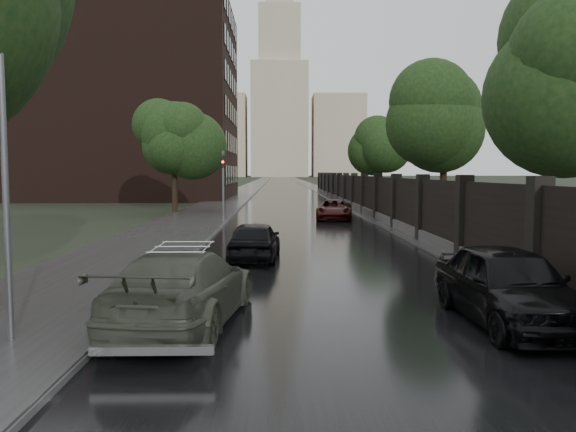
# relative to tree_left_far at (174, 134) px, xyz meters

# --- Properties ---
(ground) EXTENTS (800.00, 800.00, 0.00)m
(ground) POSITION_rel_tree_left_far_xyz_m (8.00, -30.00, -5.24)
(ground) COLOR black
(ground) RESTS_ON ground
(road) EXTENTS (8.00, 420.00, 0.02)m
(road) POSITION_rel_tree_left_far_xyz_m (8.00, 160.00, -5.23)
(road) COLOR black
(road) RESTS_ON ground
(sidewalk_left) EXTENTS (4.00, 420.00, 0.16)m
(sidewalk_left) POSITION_rel_tree_left_far_xyz_m (2.00, 160.00, -5.16)
(sidewalk_left) COLOR #2D2D2D
(sidewalk_left) RESTS_ON ground
(verge_right) EXTENTS (3.00, 420.00, 0.08)m
(verge_right) POSITION_rel_tree_left_far_xyz_m (13.50, 160.00, -5.20)
(verge_right) COLOR #2D2D2D
(verge_right) RESTS_ON ground
(fence_right) EXTENTS (0.45, 75.72, 2.70)m
(fence_right) POSITION_rel_tree_left_far_xyz_m (12.60, 2.01, -4.23)
(fence_right) COLOR #383533
(fence_right) RESTS_ON ground
(tree_left_far) EXTENTS (4.25, 4.25, 7.39)m
(tree_left_far) POSITION_rel_tree_left_far_xyz_m (0.00, 0.00, 0.00)
(tree_left_far) COLOR black
(tree_left_far) RESTS_ON ground
(tree_right_b) EXTENTS (4.08, 4.08, 7.01)m
(tree_right_b) POSITION_rel_tree_left_far_xyz_m (15.50, -8.00, -0.29)
(tree_right_b) COLOR black
(tree_right_b) RESTS_ON ground
(tree_right_c) EXTENTS (4.08, 4.08, 7.01)m
(tree_right_c) POSITION_rel_tree_left_far_xyz_m (15.50, 10.00, -0.29)
(tree_right_c) COLOR black
(tree_right_c) RESTS_ON ground
(lamp_post) EXTENTS (0.25, 0.12, 5.11)m
(lamp_post) POSITION_rel_tree_left_far_xyz_m (2.60, -28.50, -2.57)
(lamp_post) COLOR #59595E
(lamp_post) RESTS_ON ground
(traffic_light) EXTENTS (0.16, 0.32, 4.00)m
(traffic_light) POSITION_rel_tree_left_far_xyz_m (3.70, -5.01, -2.84)
(traffic_light) COLOR #59595E
(traffic_light) RESTS_ON ground
(brick_building) EXTENTS (24.00, 18.00, 20.00)m
(brick_building) POSITION_rel_tree_left_far_xyz_m (-10.00, 22.00, 4.76)
(brick_building) COLOR black
(brick_building) RESTS_ON ground
(stalinist_tower) EXTENTS (92.00, 30.00, 159.00)m
(stalinist_tower) POSITION_rel_tree_left_far_xyz_m (8.00, 270.00, 33.14)
(stalinist_tower) COLOR tan
(stalinist_tower) RESTS_ON ground
(volga_sedan) EXTENTS (2.52, 4.97, 1.38)m
(volga_sedan) POSITION_rel_tree_left_far_xyz_m (5.08, -27.10, -4.55)
(volga_sedan) COLOR #3E4336
(volga_sedan) RESTS_ON ground
(hatchback_left) EXTENTS (1.69, 3.79, 1.27)m
(hatchback_left) POSITION_rel_tree_left_far_xyz_m (6.09, -19.70, -4.61)
(hatchback_left) COLOR black
(hatchback_left) RESTS_ON ground
(car_right_near) EXTENTS (1.86, 4.33, 1.46)m
(car_right_near) POSITION_rel_tree_left_far_xyz_m (11.03, -27.22, -4.51)
(car_right_near) COLOR black
(car_right_near) RESTS_ON ground
(car_right_far) EXTENTS (2.49, 4.51, 1.20)m
(car_right_far) POSITION_rel_tree_left_far_xyz_m (10.12, -4.81, -4.64)
(car_right_far) COLOR #340C0B
(car_right_far) RESTS_ON ground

